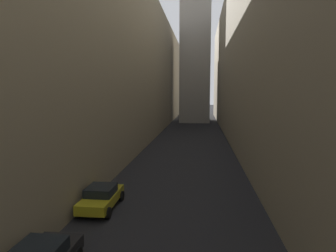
# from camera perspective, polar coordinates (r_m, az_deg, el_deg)

# --- Properties ---
(ground_plane) EXTENTS (264.00, 264.00, 0.00)m
(ground_plane) POSITION_cam_1_polar(r_m,az_deg,el_deg) (39.06, 4.10, -3.85)
(ground_plane) COLOR black
(building_block_left) EXTENTS (10.18, 108.00, 21.97)m
(building_block_left) POSITION_cam_1_polar(r_m,az_deg,el_deg) (42.36, -10.43, 11.79)
(building_block_left) COLOR gray
(building_block_left) RESTS_ON ground
(building_block_right) EXTENTS (11.49, 108.00, 24.07)m
(building_block_right) POSITION_cam_1_polar(r_m,az_deg,el_deg) (41.82, 20.37, 13.01)
(building_block_right) COLOR gray
(building_block_right) RESTS_ON ground
(parked_car_left_far) EXTENTS (1.96, 4.04, 1.41)m
(parked_car_left_far) POSITION_cam_1_polar(r_m,az_deg,el_deg) (18.67, -12.95, -13.38)
(parked_car_left_far) COLOR #A59919
(parked_car_left_far) RESTS_ON ground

